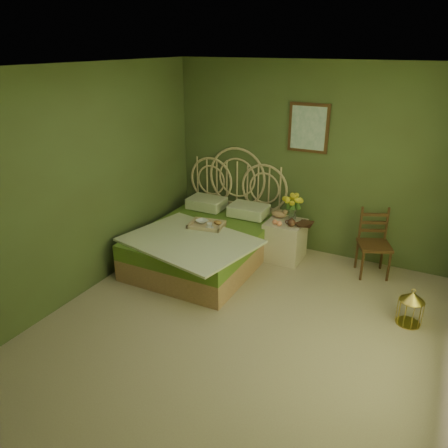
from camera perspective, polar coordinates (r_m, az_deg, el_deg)
The scene contains 13 objects.
floor at distance 4.68m, azimuth 1.91°, elevation -13.90°, with size 4.50×4.50×0.00m, color tan.
ceiling at distance 3.77m, azimuth 2.44°, elevation 19.76°, with size 4.50×4.50×0.00m, color silver.
wall_back at distance 6.07m, azimuth 11.34°, elevation 8.00°, with size 4.00×4.00×0.00m, color #4D6133.
wall_left at distance 5.17m, azimuth -18.41°, elevation 4.73°, with size 4.50×4.50×0.00m, color #4D6133.
wall_art at distance 5.96m, azimuth 10.98°, elevation 12.22°, with size 0.54×0.04×0.64m.
bed at distance 5.95m, azimuth -2.29°, elevation -2.07°, with size 1.75×2.21×1.37m.
nightstand at distance 6.04m, azimuth 8.05°, elevation -1.40°, with size 0.50×0.50×0.98m.
chair at distance 5.89m, azimuth 19.25°, elevation -1.78°, with size 0.50×0.50×0.87m.
birdcage at distance 5.10m, azimuth 23.17°, elevation -10.10°, with size 0.25×0.25×0.38m.
book_lower at distance 5.91m, azimuth 9.77°, elevation 0.13°, with size 0.18×0.24×0.02m, color #381E0F.
book_upper at distance 5.91m, azimuth 9.78°, elevation 0.30°, with size 0.16×0.22×0.02m, color #472819.
cereal_bowl at distance 5.91m, azimuth -2.91°, elevation 0.33°, with size 0.16×0.16×0.04m, color white.
coffee_cup at distance 5.73m, azimuth -1.90°, elevation -0.20°, with size 0.08×0.08×0.07m, color white.
Camera 1 is at (1.59, -3.41, 2.79)m, focal length 35.00 mm.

